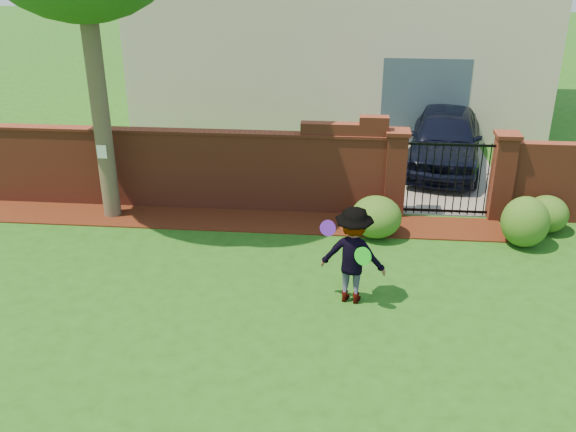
# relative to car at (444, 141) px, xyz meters

# --- Properties ---
(ground) EXTENTS (80.00, 80.00, 0.01)m
(ground) POSITION_rel_car_xyz_m (-3.81, -6.89, -0.76)
(ground) COLOR #1C4D13
(ground) RESTS_ON ground
(mulch_bed) EXTENTS (11.10, 1.08, 0.03)m
(mulch_bed) POSITION_rel_car_xyz_m (-4.76, -3.55, -0.74)
(mulch_bed) COLOR #38150A
(mulch_bed) RESTS_ON ground
(brick_wall) EXTENTS (8.70, 0.31, 2.16)m
(brick_wall) POSITION_rel_car_xyz_m (-5.82, -2.89, 0.18)
(brick_wall) COLOR maroon
(brick_wall) RESTS_ON ground
(pillar_left) EXTENTS (0.50, 0.50, 1.88)m
(pillar_left) POSITION_rel_car_xyz_m (-1.41, -2.89, 0.21)
(pillar_left) COLOR maroon
(pillar_left) RESTS_ON ground
(pillar_right) EXTENTS (0.50, 0.50, 1.88)m
(pillar_right) POSITION_rel_car_xyz_m (0.79, -2.89, 0.21)
(pillar_right) COLOR maroon
(pillar_right) RESTS_ON ground
(iron_gate) EXTENTS (1.78, 0.03, 1.60)m
(iron_gate) POSITION_rel_car_xyz_m (-0.31, -2.89, 0.10)
(iron_gate) COLOR black
(iron_gate) RESTS_ON ground
(driveway) EXTENTS (3.20, 8.00, 0.01)m
(driveway) POSITION_rel_car_xyz_m (-0.31, 1.11, -0.75)
(driveway) COLOR slate
(driveway) RESTS_ON ground
(house) EXTENTS (12.40, 6.40, 6.30)m
(house) POSITION_rel_car_xyz_m (-2.81, 5.11, 2.41)
(house) COLOR beige
(house) RESTS_ON ground
(car) EXTENTS (2.52, 4.65, 1.50)m
(car) POSITION_rel_car_xyz_m (0.00, 0.00, 0.00)
(car) COLOR black
(car) RESTS_ON ground
(paper_notice) EXTENTS (0.20, 0.01, 0.28)m
(paper_notice) POSITION_rel_car_xyz_m (-7.41, -3.68, 0.75)
(paper_notice) COLOR white
(paper_notice) RESTS_ON tree
(shrub_left) EXTENTS (1.01, 1.01, 0.83)m
(shrub_left) POSITION_rel_car_xyz_m (-1.82, -3.99, -0.34)
(shrub_left) COLOR #215419
(shrub_left) RESTS_ON ground
(shrub_middle) EXTENTS (0.91, 0.91, 1.00)m
(shrub_middle) POSITION_rel_car_xyz_m (1.02, -4.14, -0.25)
(shrub_middle) COLOR #215419
(shrub_middle) RESTS_ON ground
(shrub_right) EXTENTS (0.84, 0.84, 0.75)m
(shrub_right) POSITION_rel_car_xyz_m (1.64, -3.44, -0.38)
(shrub_right) COLOR #215419
(shrub_right) RESTS_ON ground
(man) EXTENTS (1.19, 0.83, 1.67)m
(man) POSITION_rel_car_xyz_m (-2.31, -6.48, 0.08)
(man) COLOR gray
(man) RESTS_ON ground
(frisbee_purple) EXTENTS (0.27, 0.13, 0.26)m
(frisbee_purple) POSITION_rel_car_xyz_m (-2.71, -6.48, 0.57)
(frisbee_purple) COLOR #551CAF
(frisbee_purple) RESTS_ON man
(frisbee_green) EXTENTS (0.29, 0.22, 0.30)m
(frisbee_green) POSITION_rel_car_xyz_m (-2.15, -6.74, 0.23)
(frisbee_green) COLOR green
(frisbee_green) RESTS_ON man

